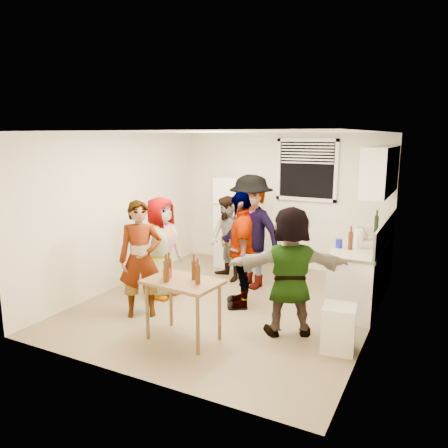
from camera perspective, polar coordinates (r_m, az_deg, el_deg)
The scene contains 23 objects.
room at distance 6.59m, azimuth 0.71°, elevation -10.40°, with size 4.00×4.50×2.50m, color white, non-canonical shape.
window at distance 8.04m, azimuth 10.75°, elevation 6.95°, with size 1.12×0.10×1.06m, color white, non-canonical shape.
refrigerator at distance 8.29m, azimuth 1.87°, elevation 0.29°, with size 0.70×0.70×1.70m, color white.
counter_lower at distance 7.01m, azimuth 17.69°, elevation -5.89°, with size 0.60×2.20×0.86m, color white.
countertop at distance 6.89m, azimuth 17.92°, elevation -2.31°, with size 0.64×2.22×0.04m, color beige.
backsplash at distance 6.81m, azimuth 20.38°, elevation -0.90°, with size 0.03×2.20×0.36m, color #B6B1A8.
upper_cabinets at distance 6.91m, azimuth 19.80°, elevation 6.61°, with size 0.34×1.60×0.70m, color white.
kettle at distance 6.97m, azimuth 17.62°, elevation -1.98°, with size 0.22×0.18×0.18m, color silver, non-canonical shape.
paper_towel at distance 6.46m, azimuth 17.10°, elevation -2.97°, with size 0.12×0.12×0.26m, color white.
wine_bottle at distance 7.58m, azimuth 19.21°, elevation -1.02°, with size 0.07×0.07×0.27m, color black.
beer_bottle_counter at distance 6.33m, azimuth 16.13°, elevation -3.21°, with size 0.06×0.06×0.25m, color #47230C.
blue_cup at distance 6.38m, azimuth 14.76°, elevation -3.02°, with size 0.10×0.10×0.13m, color #151CAD.
picture_frame at distance 7.28m, azimuth 20.26°, elevation -1.02°, with size 0.02×0.17×0.14m, color #E2D447.
trash_bin at distance 5.35m, azimuth 14.71°, elevation -13.24°, with size 0.37×0.37×0.54m, color white.
serving_table at distance 5.57m, azimuth -5.27°, elevation -14.70°, with size 0.89×0.59×0.75m, color brown, non-canonical shape.
beer_bottle_table at distance 5.26m, azimuth -7.52°, elevation -7.50°, with size 0.07×0.07×0.25m, color #47230C.
red_cup at distance 5.36m, azimuth -7.49°, elevation -7.14°, with size 0.09×0.09×0.13m, color #A42707.
guest_grey at distance 6.97m, azimuth -8.04°, elevation -9.26°, with size 0.76×1.56×0.50m, color gray.
guest_stripe at distance 6.33m, azimuth -10.56°, elevation -11.54°, with size 0.59×1.61×0.39m, color #141933.
guest_back_left at distance 7.66m, azimuth 0.46°, elevation -7.24°, with size 0.71×1.46×0.55m, color brown.
guest_back_right at distance 7.32m, azimuth 3.44°, elevation -8.16°, with size 1.20×1.85×0.69m, color #3B3C40.
guest_black at distance 6.54m, azimuth 2.18°, elevation -10.58°, with size 0.99×1.69×0.41m, color black.
guest_orange at distance 5.76m, azimuth 8.37°, elevation -13.87°, with size 1.52×1.63×0.48m, color #C27B4A.
Camera 1 is at (2.72, -5.48, 2.45)m, focal length 35.00 mm.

